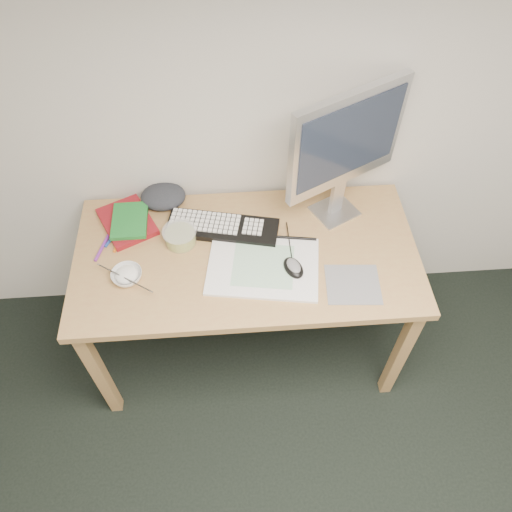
# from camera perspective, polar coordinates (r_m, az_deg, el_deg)

# --- Properties ---
(desk) EXTENTS (1.40, 0.70, 0.75)m
(desk) POSITION_cam_1_polar(r_m,az_deg,el_deg) (2.09, -1.08, -1.02)
(desk) COLOR tan
(desk) RESTS_ON ground
(mousepad) EXTENTS (0.22, 0.20, 0.00)m
(mousepad) POSITION_cam_1_polar(r_m,az_deg,el_deg) (1.97, 11.01, -3.20)
(mousepad) COLOR gray
(mousepad) RESTS_ON desk
(sketchpad) EXTENTS (0.48, 0.37, 0.01)m
(sketchpad) POSITION_cam_1_polar(r_m,az_deg,el_deg) (1.98, 0.82, -1.18)
(sketchpad) COLOR silver
(sketchpad) RESTS_ON desk
(keyboard) EXTENTS (0.49, 0.24, 0.03)m
(keyboard) POSITION_cam_1_polar(r_m,az_deg,el_deg) (2.10, -3.84, 3.25)
(keyboard) COLOR black
(keyboard) RESTS_ON desk
(monitor) EXTENTS (0.47, 0.27, 0.60)m
(monitor) POSITION_cam_1_polar(r_m,az_deg,el_deg) (1.96, 10.30, 12.55)
(monitor) COLOR silver
(monitor) RESTS_ON desk
(mouse) EXTENTS (0.10, 0.13, 0.04)m
(mouse) POSITION_cam_1_polar(r_m,az_deg,el_deg) (1.95, 4.32, -1.13)
(mouse) COLOR black
(mouse) RESTS_ON sketchpad
(rice_bowl) EXTENTS (0.13, 0.13, 0.04)m
(rice_bowl) POSITION_cam_1_polar(r_m,az_deg,el_deg) (2.00, -14.52, -2.19)
(rice_bowl) COLOR white
(rice_bowl) RESTS_ON desk
(chopsticks) EXTENTS (0.22, 0.16, 0.02)m
(chopsticks) POSITION_cam_1_polar(r_m,az_deg,el_deg) (1.97, -14.77, -2.44)
(chopsticks) COLOR #B3B4B6
(chopsticks) RESTS_ON rice_bowl
(fruit_tub) EXTENTS (0.18, 0.18, 0.07)m
(fruit_tub) POSITION_cam_1_polar(r_m,az_deg,el_deg) (2.06, -8.68, 2.24)
(fruit_tub) COLOR gold
(fruit_tub) RESTS_ON desk
(book_red) EXTENTS (0.28, 0.31, 0.03)m
(book_red) POSITION_cam_1_polar(r_m,az_deg,el_deg) (2.19, -14.51, 3.81)
(book_red) COLOR maroon
(book_red) RESTS_ON desk
(book_green) EXTENTS (0.15, 0.20, 0.02)m
(book_green) POSITION_cam_1_polar(r_m,az_deg,el_deg) (2.16, -14.24, 3.95)
(book_green) COLOR #1C712A
(book_green) RESTS_ON book_red
(cloth_lump) EXTENTS (0.19, 0.17, 0.07)m
(cloth_lump) POSITION_cam_1_polar(r_m,az_deg,el_deg) (2.23, -10.55, 6.71)
(cloth_lump) COLOR #24272B
(cloth_lump) RESTS_ON desk
(pencil_pink) EXTENTS (0.19, 0.04, 0.01)m
(pencil_pink) POSITION_cam_1_polar(r_m,az_deg,el_deg) (2.07, -1.95, 1.84)
(pencil_pink) COLOR pink
(pencil_pink) RESTS_ON desk
(pencil_tan) EXTENTS (0.14, 0.14, 0.01)m
(pencil_tan) POSITION_cam_1_polar(r_m,az_deg,el_deg) (2.08, 0.75, 2.24)
(pencil_tan) COLOR tan
(pencil_tan) RESTS_ON desk
(pencil_black) EXTENTS (0.18, 0.06, 0.01)m
(pencil_black) POSITION_cam_1_polar(r_m,az_deg,el_deg) (2.05, 2.02, 1.35)
(pencil_black) COLOR black
(pencil_black) RESTS_ON desk
(marker_blue) EXTENTS (0.07, 0.12, 0.01)m
(marker_blue) POSITION_cam_1_polar(r_m,az_deg,el_deg) (2.16, -15.94, 2.26)
(marker_blue) COLOR #1D42A2
(marker_blue) RESTS_ON desk
(marker_orange) EXTENTS (0.04, 0.14, 0.01)m
(marker_orange) POSITION_cam_1_polar(r_m,az_deg,el_deg) (2.14, -15.36, 1.87)
(marker_orange) COLOR orange
(marker_orange) RESTS_ON desk
(marker_purple) EXTENTS (0.05, 0.14, 0.01)m
(marker_purple) POSITION_cam_1_polar(r_m,az_deg,el_deg) (2.13, -17.16, 0.96)
(marker_purple) COLOR #742896
(marker_purple) RESTS_ON desk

